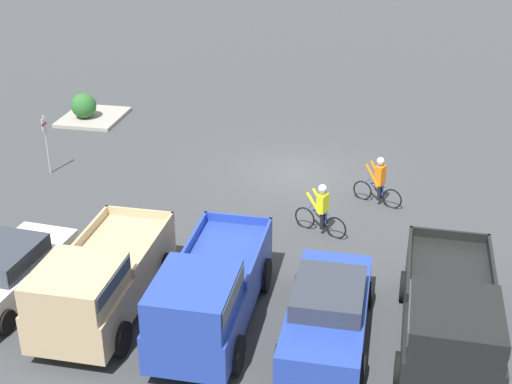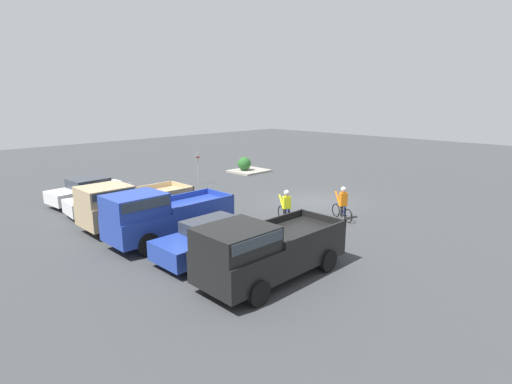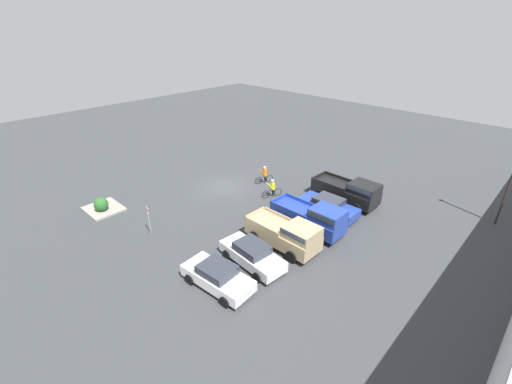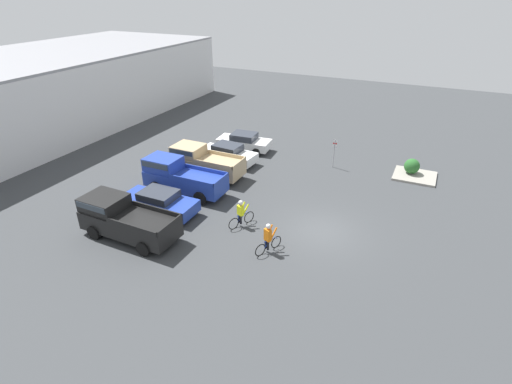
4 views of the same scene
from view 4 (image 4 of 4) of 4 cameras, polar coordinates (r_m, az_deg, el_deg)
ground_plane at (r=22.75m, az=9.34°, el=-5.50°), size 80.00×80.00×0.00m
pickup_truck_0 at (r=22.67m, az=-18.40°, el=-3.52°), size 2.36×5.50×2.13m
sedan_0 at (r=24.51m, az=-13.64°, el=-1.37°), size 2.01×4.65×1.43m
pickup_truck_1 at (r=26.54m, az=-10.94°, el=2.33°), size 2.13×5.47×2.24m
pickup_truck_2 at (r=28.62m, az=-7.62°, el=4.39°), size 2.25×5.16×2.11m
sedan_1 at (r=30.74m, az=-4.06°, el=5.50°), size 2.18×4.61×1.46m
sedan_2 at (r=33.04m, az=-1.72°, el=7.19°), size 2.22×4.46×1.45m
cyclist_0 at (r=22.50m, az=-2.16°, el=-2.99°), size 1.69×0.81×1.66m
cyclist_1 at (r=20.40m, az=1.76°, el=-6.53°), size 1.65×0.79×1.69m
fire_lane_sign at (r=30.16m, az=11.13°, el=5.85°), size 0.06×0.30×2.21m
curb_island at (r=30.70m, az=21.72°, el=2.14°), size 2.52×2.87×0.15m
shrub at (r=30.68m, az=21.38°, el=3.46°), size 1.08×1.08×1.08m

